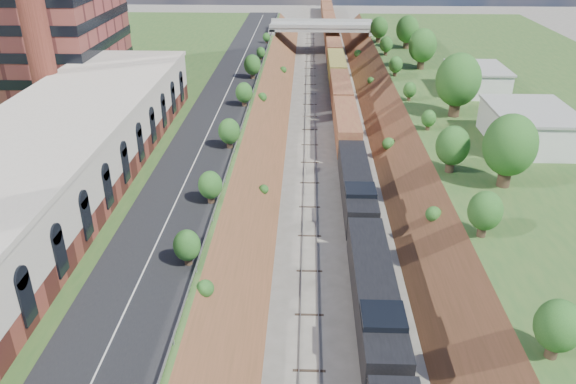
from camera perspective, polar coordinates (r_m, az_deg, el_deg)
platform_left at (r=82.84m, az=-19.38°, el=5.61°), size 44.00×180.00×5.00m
platform_right at (r=85.23m, az=27.03°, el=4.74°), size 44.00×180.00×5.00m
embankment_left at (r=78.56m, az=-3.93°, el=4.02°), size 10.00×180.00×10.00m
embankment_right at (r=79.41m, az=12.11°, el=3.72°), size 10.00×180.00×10.00m
rail_left_track at (r=78.12m, az=2.23°, el=4.00°), size 1.58×180.00×0.18m
rail_right_track at (r=78.33m, az=6.04°, el=3.93°), size 1.58×180.00×0.18m
road at (r=77.38m, az=-7.39°, el=7.50°), size 8.00×180.00×0.10m
guardrail at (r=76.48m, az=-4.37°, el=7.81°), size 0.10×171.00×0.70m
commercial_building at (r=60.02m, az=-22.73°, el=3.44°), size 14.30×62.30×7.00m
overpass at (r=136.55m, az=3.43°, el=15.86°), size 24.50×8.30×7.40m
white_building_near at (r=73.16m, az=23.34°, el=6.01°), size 9.00×12.00×4.00m
white_building_far at (r=92.97m, az=18.58°, el=10.71°), size 8.00×10.00×3.60m
tree_right_large at (r=59.57m, az=21.63°, el=4.39°), size 5.25×5.25×7.61m
tree_left_crest at (r=40.46m, az=-10.95°, el=-8.50°), size 2.45×2.45×3.55m
freight_train at (r=112.27m, az=4.99°, el=12.35°), size 3.21×197.06×4.75m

